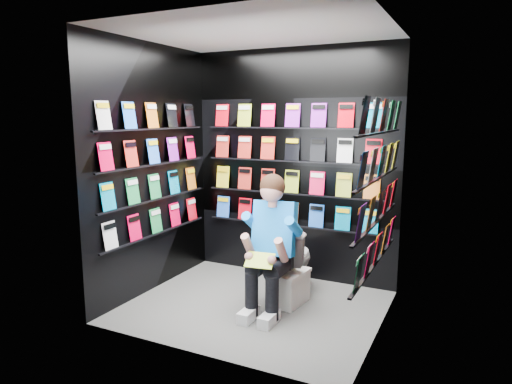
% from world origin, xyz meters
% --- Properties ---
extents(floor, '(2.40, 2.40, 0.00)m').
position_xyz_m(floor, '(0.00, 0.00, 0.00)').
color(floor, '#595957').
rests_on(floor, ground).
extents(ceiling, '(2.40, 2.40, 0.00)m').
position_xyz_m(ceiling, '(0.00, 0.00, 2.60)').
color(ceiling, white).
rests_on(ceiling, floor).
extents(wall_back, '(2.40, 0.04, 2.60)m').
position_xyz_m(wall_back, '(0.00, 1.00, 1.30)').
color(wall_back, black).
rests_on(wall_back, floor).
extents(wall_front, '(2.40, 0.04, 2.60)m').
position_xyz_m(wall_front, '(0.00, -1.00, 1.30)').
color(wall_front, black).
rests_on(wall_front, floor).
extents(wall_left, '(0.04, 2.00, 2.60)m').
position_xyz_m(wall_left, '(-1.20, 0.00, 1.30)').
color(wall_left, black).
rests_on(wall_left, floor).
extents(wall_right, '(0.04, 2.00, 2.60)m').
position_xyz_m(wall_right, '(1.20, 0.00, 1.30)').
color(wall_right, black).
rests_on(wall_right, floor).
extents(comics_back, '(2.10, 0.06, 1.37)m').
position_xyz_m(comics_back, '(0.00, 0.97, 1.31)').
color(comics_back, red).
rests_on(comics_back, wall_back).
extents(comics_left, '(0.06, 1.70, 1.37)m').
position_xyz_m(comics_left, '(-1.17, 0.00, 1.31)').
color(comics_left, red).
rests_on(comics_left, wall_left).
extents(comics_right, '(0.06, 1.70, 1.37)m').
position_xyz_m(comics_right, '(1.17, 0.00, 1.31)').
color(comics_right, red).
rests_on(comics_right, wall_right).
extents(toilet, '(0.53, 0.80, 0.73)m').
position_xyz_m(toilet, '(0.19, 0.47, 0.37)').
color(toilet, silver).
rests_on(toilet, floor).
extents(longbox, '(0.27, 0.43, 0.30)m').
position_xyz_m(longbox, '(0.30, 0.23, 0.15)').
color(longbox, white).
rests_on(longbox, floor).
extents(longbox_lid, '(0.29, 0.45, 0.03)m').
position_xyz_m(longbox_lid, '(0.30, 0.23, 0.32)').
color(longbox_lid, white).
rests_on(longbox_lid, longbox).
extents(reader, '(0.65, 0.86, 1.45)m').
position_xyz_m(reader, '(0.19, 0.09, 0.78)').
color(reader, '#0376F1').
rests_on(reader, toilet).
extents(held_comic, '(0.28, 0.19, 0.11)m').
position_xyz_m(held_comic, '(0.19, -0.26, 0.58)').
color(held_comic, green).
rests_on(held_comic, reader).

